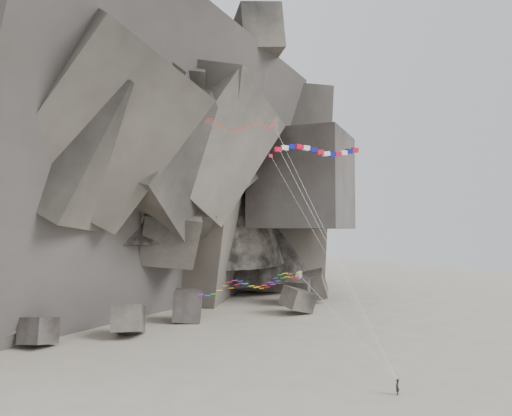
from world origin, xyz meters
TOP-DOWN VIEW (x-y plane):
  - ground at (0.00, 0.00)m, footprint 260.00×260.00m
  - headland at (0.00, 70.00)m, footprint 110.00×70.00m
  - boulder_field at (-1.23, 34.42)m, footprint 80.55×16.39m
  - kite_flyer at (6.61, -10.36)m, footprint 0.80×0.69m
  - delta_kite at (-4.75, 2.89)m, footprint 15.72×13.81m
  - banner_kite at (3.85, -1.43)m, footprint 10.23×11.35m
  - parafoil_kite at (-3.12, 3.18)m, footprint 16.56×14.00m
  - pennant_kite at (-0.29, -2.23)m, footprint 9.18×10.56m

SIDE VIEW (x-z plane):
  - ground at x=0.00m, z-range 0.00..0.00m
  - kite_flyer at x=6.61m, z-range 0.00..1.92m
  - boulder_field at x=-1.23m, z-range -1.69..6.73m
  - parafoil_kite at x=-3.12m, z-range 5.86..16.58m
  - pennant_kite at x=-0.29m, z-range 8.17..32.74m
  - banner_kite at x=3.85m, z-range 13.76..39.71m
  - delta_kite at x=-4.75m, z-range 14.77..44.18m
  - headland at x=0.00m, z-range 0.00..84.00m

